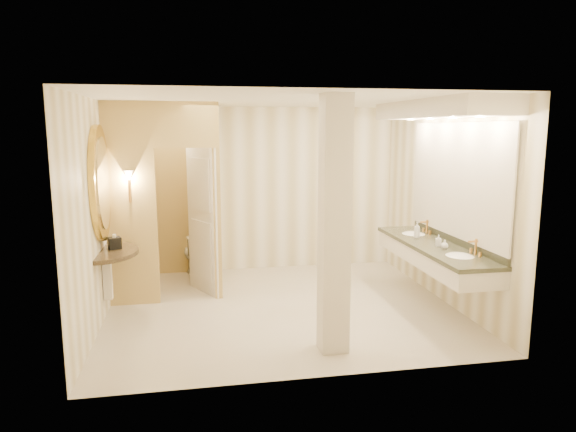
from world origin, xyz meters
name	(u,v)px	position (x,y,z in m)	size (l,w,h in m)	color
floor	(281,307)	(0.00, 0.00, 0.00)	(4.50, 4.50, 0.00)	beige
ceiling	(281,100)	(0.00, 0.00, 2.70)	(4.50, 4.50, 0.00)	white
wall_back	(261,189)	(0.00, 2.00, 1.35)	(4.50, 0.02, 2.70)	white
wall_front	(318,240)	(0.00, -2.00, 1.35)	(4.50, 0.02, 2.70)	white
wall_left	(98,212)	(-2.25, 0.00, 1.35)	(0.02, 4.00, 2.70)	white
wall_right	(443,203)	(2.25, 0.00, 1.35)	(0.02, 4.00, 2.70)	white
toilet_closet	(192,197)	(-1.13, 0.97, 1.39)	(1.50, 1.55, 2.70)	#D0C36C
wall_sconce	(129,177)	(-1.93, 0.43, 1.73)	(0.14, 0.14, 0.42)	gold
vanity	(439,186)	(1.98, -0.40, 1.63)	(0.75, 2.60, 2.09)	beige
console_shelf	(102,212)	(-2.21, -0.01, 1.35)	(1.08, 1.08, 1.99)	black
pillar	(334,226)	(0.32, -1.40, 1.35)	(0.29, 0.29, 2.70)	beige
tissue_box	(115,243)	(-2.09, 0.07, 0.95)	(0.14, 0.14, 0.14)	black
toilet	(196,254)	(-1.10, 1.75, 0.36)	(0.40, 0.70, 0.72)	white
soap_bottle_a	(438,240)	(1.94, -0.53, 0.95)	(0.07, 0.07, 0.15)	beige
soap_bottle_b	(445,244)	(1.94, -0.69, 0.93)	(0.09, 0.09, 0.11)	silver
soap_bottle_c	(417,230)	(1.87, -0.03, 0.99)	(0.09, 0.09, 0.22)	#C6B28C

